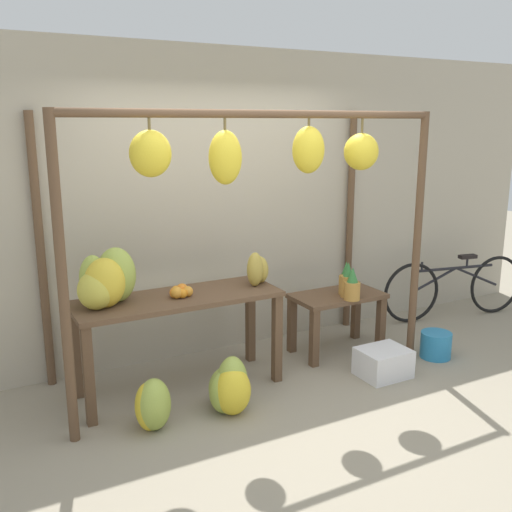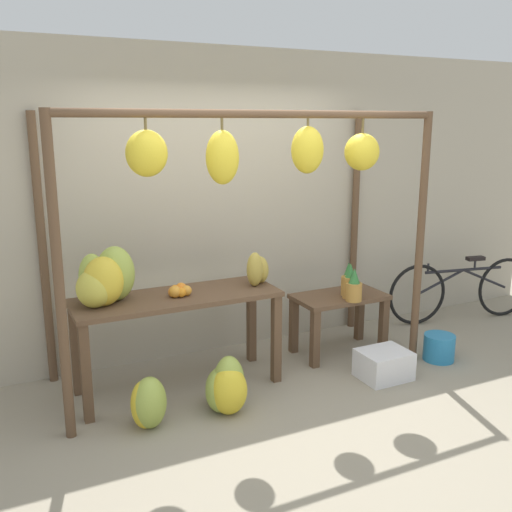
{
  "view_description": "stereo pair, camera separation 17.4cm",
  "coord_description": "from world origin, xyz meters",
  "px_view_note": "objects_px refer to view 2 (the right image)",
  "views": [
    {
      "loc": [
        -2.08,
        -3.28,
        2.14
      ],
      "look_at": [
        0.1,
        0.83,
        1.05
      ],
      "focal_mm": 40.0,
      "sensor_mm": 36.0,
      "label": 1
    },
    {
      "loc": [
        -1.92,
        -3.36,
        2.14
      ],
      "look_at": [
        0.1,
        0.83,
        1.05
      ],
      "focal_mm": 40.0,
      "sensor_mm": 36.0,
      "label": 2
    }
  ],
  "objects_px": {
    "banana_pile_on_table": "(104,280)",
    "papaya_pile": "(258,270)",
    "banana_pile_ground_left": "(148,403)",
    "parked_bicycle": "(462,289)",
    "banana_pile_ground_right": "(226,388)",
    "fruit_crate_white": "(384,364)",
    "pineapple_cluster": "(351,284)",
    "orange_pile": "(178,291)",
    "blue_bucket": "(439,347)"
  },
  "relations": [
    {
      "from": "banana_pile_on_table",
      "to": "banana_pile_ground_right",
      "type": "relative_size",
      "value": 1.24
    },
    {
      "from": "orange_pile",
      "to": "banana_pile_ground_right",
      "type": "xyz_separation_m",
      "value": [
        0.19,
        -0.5,
        -0.65
      ]
    },
    {
      "from": "fruit_crate_white",
      "to": "blue_bucket",
      "type": "bearing_deg",
      "value": 6.97
    },
    {
      "from": "pineapple_cluster",
      "to": "banana_pile_ground_left",
      "type": "height_order",
      "value": "pineapple_cluster"
    },
    {
      "from": "banana_pile_on_table",
      "to": "orange_pile",
      "type": "height_order",
      "value": "banana_pile_on_table"
    },
    {
      "from": "banana_pile_ground_left",
      "to": "fruit_crate_white",
      "type": "relative_size",
      "value": 0.92
    },
    {
      "from": "fruit_crate_white",
      "to": "banana_pile_ground_left",
      "type": "bearing_deg",
      "value": 177.77
    },
    {
      "from": "fruit_crate_white",
      "to": "parked_bicycle",
      "type": "distance_m",
      "value": 1.9
    },
    {
      "from": "banana_pile_ground_left",
      "to": "parked_bicycle",
      "type": "bearing_deg",
      "value": 11.23
    },
    {
      "from": "banana_pile_on_table",
      "to": "banana_pile_ground_right",
      "type": "height_order",
      "value": "banana_pile_on_table"
    },
    {
      "from": "parked_bicycle",
      "to": "banana_pile_ground_left",
      "type": "bearing_deg",
      "value": -168.77
    },
    {
      "from": "orange_pile",
      "to": "parked_bicycle",
      "type": "distance_m",
      "value": 3.37
    },
    {
      "from": "banana_pile_ground_right",
      "to": "fruit_crate_white",
      "type": "relative_size",
      "value": 1.04
    },
    {
      "from": "fruit_crate_white",
      "to": "banana_pile_ground_right",
      "type": "bearing_deg",
      "value": 177.39
    },
    {
      "from": "fruit_crate_white",
      "to": "parked_bicycle",
      "type": "xyz_separation_m",
      "value": [
        1.7,
        0.82,
        0.23
      ]
    },
    {
      "from": "banana_pile_on_table",
      "to": "papaya_pile",
      "type": "bearing_deg",
      "value": -2.09
    },
    {
      "from": "pineapple_cluster",
      "to": "banana_pile_ground_right",
      "type": "distance_m",
      "value": 1.59
    },
    {
      "from": "fruit_crate_white",
      "to": "parked_bicycle",
      "type": "relative_size",
      "value": 0.24
    },
    {
      "from": "pineapple_cluster",
      "to": "parked_bicycle",
      "type": "distance_m",
      "value": 1.76
    },
    {
      "from": "orange_pile",
      "to": "fruit_crate_white",
      "type": "xyz_separation_m",
      "value": [
        1.62,
        -0.57,
        -0.72
      ]
    },
    {
      "from": "orange_pile",
      "to": "banana_pile_ground_right",
      "type": "bearing_deg",
      "value": -69.32
    },
    {
      "from": "banana_pile_ground_right",
      "to": "papaya_pile",
      "type": "xyz_separation_m",
      "value": [
        0.52,
        0.52,
        0.74
      ]
    },
    {
      "from": "banana_pile_on_table",
      "to": "pineapple_cluster",
      "type": "bearing_deg",
      "value": -2.9
    },
    {
      "from": "pineapple_cluster",
      "to": "banana_pile_ground_right",
      "type": "bearing_deg",
      "value": -162.23
    },
    {
      "from": "pineapple_cluster",
      "to": "parked_bicycle",
      "type": "xyz_separation_m",
      "value": [
        1.7,
        0.3,
        -0.35
      ]
    },
    {
      "from": "banana_pile_on_table",
      "to": "papaya_pile",
      "type": "relative_size",
      "value": 1.84
    },
    {
      "from": "orange_pile",
      "to": "fruit_crate_white",
      "type": "relative_size",
      "value": 0.46
    },
    {
      "from": "pineapple_cluster",
      "to": "fruit_crate_white",
      "type": "bearing_deg",
      "value": -89.96
    },
    {
      "from": "banana_pile_on_table",
      "to": "banana_pile_ground_left",
      "type": "xyz_separation_m",
      "value": [
        0.15,
        -0.56,
        -0.79
      ]
    },
    {
      "from": "banana_pile_ground_right",
      "to": "blue_bucket",
      "type": "relative_size",
      "value": 1.53
    },
    {
      "from": "orange_pile",
      "to": "banana_pile_on_table",
      "type": "bearing_deg",
      "value": 172.83
    },
    {
      "from": "orange_pile",
      "to": "blue_bucket",
      "type": "bearing_deg",
      "value": -11.67
    },
    {
      "from": "banana_pile_on_table",
      "to": "banana_pile_ground_left",
      "type": "relative_size",
      "value": 1.4
    },
    {
      "from": "orange_pile",
      "to": "fruit_crate_white",
      "type": "distance_m",
      "value": 1.86
    },
    {
      "from": "blue_bucket",
      "to": "papaya_pile",
      "type": "xyz_separation_m",
      "value": [
        -1.61,
        0.5,
        0.81
      ]
    },
    {
      "from": "banana_pile_ground_left",
      "to": "papaya_pile",
      "type": "height_order",
      "value": "papaya_pile"
    },
    {
      "from": "banana_pile_on_table",
      "to": "parked_bicycle",
      "type": "distance_m",
      "value": 3.94
    },
    {
      "from": "banana_pile_on_table",
      "to": "fruit_crate_white",
      "type": "relative_size",
      "value": 1.29
    },
    {
      "from": "banana_pile_ground_right",
      "to": "parked_bicycle",
      "type": "bearing_deg",
      "value": 13.55
    },
    {
      "from": "papaya_pile",
      "to": "banana_pile_ground_right",
      "type": "bearing_deg",
      "value": -134.81
    },
    {
      "from": "fruit_crate_white",
      "to": "blue_bucket",
      "type": "distance_m",
      "value": 0.7
    },
    {
      "from": "papaya_pile",
      "to": "banana_pile_on_table",
      "type": "bearing_deg",
      "value": 177.91
    },
    {
      "from": "blue_bucket",
      "to": "parked_bicycle",
      "type": "bearing_deg",
      "value": 36.32
    },
    {
      "from": "papaya_pile",
      "to": "pineapple_cluster",
      "type": "bearing_deg",
      "value": -4.02
    },
    {
      "from": "banana_pile_ground_left",
      "to": "papaya_pile",
      "type": "distance_m",
      "value": 1.44
    },
    {
      "from": "pineapple_cluster",
      "to": "orange_pile",
      "type": "bearing_deg",
      "value": 178.59
    },
    {
      "from": "blue_bucket",
      "to": "banana_pile_ground_left",
      "type": "bearing_deg",
      "value": -179.87
    },
    {
      "from": "banana_pile_ground_left",
      "to": "parked_bicycle",
      "type": "xyz_separation_m",
      "value": [
        3.74,
        0.74,
        0.16
      ]
    },
    {
      "from": "banana_pile_ground_right",
      "to": "blue_bucket",
      "type": "bearing_deg",
      "value": 0.54
    },
    {
      "from": "banana_pile_ground_left",
      "to": "parked_bicycle",
      "type": "distance_m",
      "value": 3.81
    }
  ]
}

